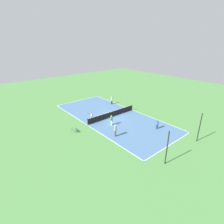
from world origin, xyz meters
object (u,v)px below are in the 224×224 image
Objects in this scene: tennis_ball_right_alley at (151,133)px; player_baseline_gray at (115,130)px; player_far_white at (92,116)px; tennis_ball_near_net at (77,105)px; fence_post_back_left at (199,128)px; tennis_net at (112,114)px; player_near_blue at (157,124)px; player_far_green at (111,120)px; player_near_white at (112,100)px; bench at (74,129)px; tennis_ball_far_baseline at (133,131)px; tennis_ball_midcourt at (107,101)px; fence_post_back_right at (167,148)px.

player_baseline_gray is at bearing -30.72° from tennis_ball_right_alley.
player_far_white is 20.55× the size of tennis_ball_near_net.
tennis_ball_near_net is 0.02× the size of fence_post_back_left.
player_near_blue is (-2.32, 7.61, 0.25)m from tennis_net.
player_far_white is (1.32, -3.38, -0.13)m from player_far_green.
player_near_white is 9.66m from player_far_green.
player_far_green is 12.10m from fence_post_back_left.
tennis_net is at bearing -154.35° from player_near_white.
player_far_green is at bearing 69.21° from bench.
tennis_ball_far_baseline is at bearing -33.80° from player_baseline_gray.
tennis_ball_far_baseline is (-2.97, 0.53, -0.96)m from player_baseline_gray.
player_far_green is 0.41× the size of fence_post_back_left.
player_baseline_gray is 15.10m from tennis_ball_midcourt.
fence_post_back_left is at bearing -178.42° from player_far_white.
fence_post_back_right is at bearing -111.24° from player_baseline_gray.
fence_post_back_left is at bearing 121.77° from tennis_ball_far_baseline.
player_far_green is at bearing -155.05° from player_near_white.
tennis_net is 9.07m from tennis_ball_near_net.
tennis_ball_far_baseline is at bearing 69.05° from player_far_green.
fence_post_back_right is (7.09, 0.00, 0.00)m from fence_post_back_left.
fence_post_back_right reaches higher than player_near_white.
tennis_ball_right_alley is at bearing 130.12° from player_near_blue.
tennis_ball_near_net is (-1.99, -14.17, -0.96)m from player_baseline_gray.
fence_post_back_left is (-5.66, 10.64, 1.01)m from player_far_green.
bench is at bearing 179.83° from player_near_white.
player_near_white reaches higher than tennis_ball_midcourt.
tennis_ball_right_alley is at bearing -54.46° from player_baseline_gray.
player_far_white is at bearing -177.00° from player_near_white.
tennis_ball_right_alley is (3.52, 12.96, -0.85)m from player_near_white.
tennis_ball_near_net is at bearing -131.41° from player_far_green.
tennis_ball_far_baseline is at bearing -58.23° from fence_post_back_left.
tennis_net is 2.52× the size of fence_post_back_left.
fence_post_back_left is 7.09m from fence_post_back_right.
player_far_white is at bearing -63.53° from fence_post_back_left.
bench is 1.04× the size of player_near_blue.
tennis_ball_right_alley is (-2.48, 16.82, 0.00)m from tennis_ball_near_net.
fence_post_back_right is (7.65, 18.02, 1.05)m from player_near_white.
player_near_white is 12.73m from player_near_blue.
fence_post_back_right is at bearing 74.79° from tennis_net.
player_baseline_gray is at bearing 18.74° from player_far_green.
player_far_white reaches higher than tennis_net.
player_baseline_gray is 10.75m from fence_post_back_left.
player_baseline_gray is 3.17m from tennis_ball_far_baseline.
player_near_blue is 8.06m from fence_post_back_right.
bench is 10.77m from tennis_ball_near_net.
player_near_white is (-4.11, -5.00, 0.34)m from tennis_net.
bench is at bearing -48.98° from fence_post_back_left.
player_near_white is 0.90× the size of player_baseline_gray.
player_far_white is at bearing 62.03° from player_near_blue.
fence_post_back_right is at bearing 85.67° from tennis_ball_near_net.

